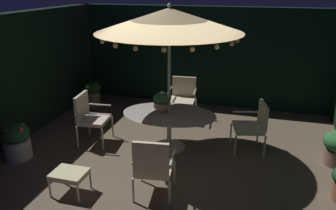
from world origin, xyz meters
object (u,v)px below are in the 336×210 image
patio_chair_southeast (183,95)px  patio_chair_northeast (153,165)px  patio_dining_table (169,120)px  potted_plant_back_left (93,93)px  patio_chair_east (254,123)px  patio_umbrella (169,20)px  patio_chair_north (89,115)px  centerpiece_planter (162,100)px  ottoman_footrest (69,175)px  potted_plant_back_center (17,141)px

patio_chair_southeast → patio_chair_northeast: bearing=-84.3°
patio_dining_table → potted_plant_back_left: (-2.57, 1.72, -0.22)m
patio_chair_northeast → patio_chair_east: (1.38, 2.03, -0.01)m
patio_umbrella → patio_chair_east: patio_umbrella is taller
patio_umbrella → patio_chair_north: 2.51m
patio_chair_north → patio_chair_east: patio_chair_north is taller
centerpiece_planter → ottoman_footrest: 2.23m
centerpiece_planter → patio_chair_north: size_ratio=0.42×
patio_umbrella → patio_chair_southeast: patio_umbrella is taller
potted_plant_back_left → patio_dining_table: bearing=-33.7°
patio_dining_table → patio_chair_northeast: bearing=-82.6°
patio_chair_north → ottoman_footrest: size_ratio=1.97×
patio_chair_east → potted_plant_back_center: 4.50m
patio_chair_northeast → ottoman_footrest: bearing=-169.0°
patio_chair_north → potted_plant_back_left: bearing=116.4°
patio_chair_northeast → potted_plant_back_center: size_ratio=1.49×
patio_chair_north → patio_chair_southeast: 2.37m
centerpiece_planter → patio_chair_north: bearing=-172.4°
ottoman_footrest → potted_plant_back_left: (-1.49, 3.60, 0.06)m
patio_umbrella → patio_chair_southeast: (-0.12, 1.64, -1.93)m
potted_plant_back_center → potted_plant_back_left: bearing=88.9°
patio_umbrella → patio_chair_northeast: bearing=-82.6°
patio_umbrella → potted_plant_back_center: patio_umbrella is taller
centerpiece_planter → patio_dining_table: bearing=-11.0°
patio_dining_table → patio_chair_east: size_ratio=1.91×
ottoman_footrest → potted_plant_back_center: 1.71m
patio_dining_table → ottoman_footrest: patio_dining_table is taller
centerpiece_planter → patio_chair_east: (1.74, 0.36, -0.43)m
patio_chair_north → patio_chair_southeast: bearing=50.0°
patio_chair_east → potted_plant_back_center: patio_chair_east is taller
ottoman_footrest → patio_chair_east: bearing=40.5°
patio_umbrella → centerpiece_planter: (-0.15, 0.03, -1.51)m
ottoman_footrest → potted_plant_back_center: potted_plant_back_center is taller
patio_dining_table → patio_chair_southeast: bearing=94.0°
centerpiece_planter → patio_chair_north: centerpiece_planter is taller
potted_plant_back_left → patio_chair_southeast: bearing=-1.7°
patio_chair_northeast → patio_chair_southeast: patio_chair_northeast is taller
centerpiece_planter → potted_plant_back_center: size_ratio=0.63×
patio_dining_table → patio_chair_east: (1.60, 0.39, -0.05)m
patio_umbrella → potted_plant_back_left: (-2.57, 1.72, -2.12)m
patio_dining_table → patio_chair_southeast: size_ratio=1.87×
patio_chair_north → ottoman_footrest: bearing=-72.0°
ottoman_footrest → patio_chair_north: bearing=108.0°
potted_plant_back_center → ottoman_footrest: bearing=-25.1°
patio_chair_north → potted_plant_back_left: patio_chair_north is taller
patio_chair_east → ottoman_footrest: size_ratio=1.84×
patio_chair_northeast → patio_umbrella: bearing=97.4°
patio_dining_table → potted_plant_back_center: (-2.62, -1.16, -0.25)m
centerpiece_planter → patio_chair_north: 1.55m
patio_dining_table → patio_chair_east: bearing=13.8°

